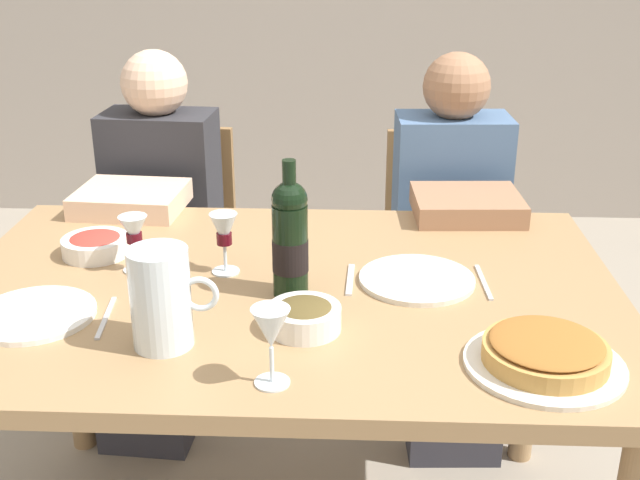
# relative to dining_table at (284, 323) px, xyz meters

# --- Properties ---
(dining_table) EXTENTS (1.50, 1.00, 0.76)m
(dining_table) POSITION_rel_dining_table_xyz_m (0.00, 0.00, 0.00)
(dining_table) COLOR #9E7A51
(dining_table) RESTS_ON ground
(wine_bottle) EXTENTS (0.08, 0.08, 0.30)m
(wine_bottle) POSITION_rel_dining_table_xyz_m (0.02, -0.04, 0.22)
(wine_bottle) COLOR black
(wine_bottle) RESTS_ON dining_table
(water_pitcher) EXTENTS (0.17, 0.12, 0.20)m
(water_pitcher) POSITION_rel_dining_table_xyz_m (-0.21, -0.27, 0.18)
(water_pitcher) COLOR silver
(water_pitcher) RESTS_ON dining_table
(baked_tart) EXTENTS (0.29, 0.29, 0.06)m
(baked_tart) POSITION_rel_dining_table_xyz_m (0.51, -0.32, 0.12)
(baked_tart) COLOR silver
(baked_tart) RESTS_ON dining_table
(salad_bowl) EXTENTS (0.16, 0.16, 0.05)m
(salad_bowl) POSITION_rel_dining_table_xyz_m (-0.47, 0.16, 0.12)
(salad_bowl) COLOR white
(salad_bowl) RESTS_ON dining_table
(olive_bowl) EXTENTS (0.15, 0.15, 0.06)m
(olive_bowl) POSITION_rel_dining_table_xyz_m (0.06, -0.20, 0.12)
(olive_bowl) COLOR white
(olive_bowl) RESTS_ON dining_table
(wine_glass_left_diner) EXTENTS (0.06, 0.06, 0.14)m
(wine_glass_left_diner) POSITION_rel_dining_table_xyz_m (-0.14, 0.07, 0.19)
(wine_glass_left_diner) COLOR silver
(wine_glass_left_diner) RESTS_ON dining_table
(wine_glass_right_diner) EXTENTS (0.07, 0.07, 0.15)m
(wine_glass_right_diner) POSITION_rel_dining_table_xyz_m (0.01, -0.40, 0.20)
(wine_glass_right_diner) COLOR silver
(wine_glass_right_diner) RESTS_ON dining_table
(wine_glass_centre) EXTENTS (0.07, 0.07, 0.13)m
(wine_glass_centre) POSITION_rel_dining_table_xyz_m (-0.35, 0.07, 0.19)
(wine_glass_centre) COLOR silver
(wine_glass_centre) RESTS_ON dining_table
(dinner_plate_left_setting) EXTENTS (0.25, 0.25, 0.01)m
(dinner_plate_left_setting) POSITION_rel_dining_table_xyz_m (-0.50, -0.17, 0.10)
(dinner_plate_left_setting) COLOR white
(dinner_plate_left_setting) RESTS_ON dining_table
(dinner_plate_right_setting) EXTENTS (0.26, 0.26, 0.01)m
(dinner_plate_right_setting) POSITION_rel_dining_table_xyz_m (0.30, 0.04, 0.10)
(dinner_plate_right_setting) COLOR silver
(dinner_plate_right_setting) RESTS_ON dining_table
(knife_left_setting) EXTENTS (0.03, 0.18, 0.00)m
(knife_left_setting) POSITION_rel_dining_table_xyz_m (-0.35, -0.17, 0.09)
(knife_left_setting) COLOR silver
(knife_left_setting) RESTS_ON dining_table
(knife_right_setting) EXTENTS (0.02, 0.18, 0.00)m
(knife_right_setting) POSITION_rel_dining_table_xyz_m (0.45, 0.04, 0.09)
(knife_right_setting) COLOR silver
(knife_right_setting) RESTS_ON dining_table
(spoon_right_setting) EXTENTS (0.02, 0.16, 0.00)m
(spoon_right_setting) POSITION_rel_dining_table_xyz_m (0.15, 0.04, 0.09)
(spoon_right_setting) COLOR silver
(spoon_right_setting) RESTS_ON dining_table
(chair_left) EXTENTS (0.43, 0.43, 0.87)m
(chair_left) POSITION_rel_dining_table_xyz_m (-0.44, 0.88, -0.17)
(chair_left) COLOR olive
(chair_left) RESTS_ON ground
(diner_left) EXTENTS (0.36, 0.52, 1.16)m
(diner_left) POSITION_rel_dining_table_xyz_m (-0.46, 0.64, -0.05)
(diner_left) COLOR #2D2D33
(diner_left) RESTS_ON ground
(chair_right) EXTENTS (0.42, 0.42, 0.87)m
(chair_right) POSITION_rel_dining_table_xyz_m (0.45, 0.87, -0.17)
(chair_right) COLOR olive
(chair_right) RESTS_ON ground
(diner_right) EXTENTS (0.35, 0.51, 1.16)m
(diner_right) POSITION_rel_dining_table_xyz_m (0.46, 0.64, -0.05)
(diner_right) COLOR #4C6B93
(diner_right) RESTS_ON ground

